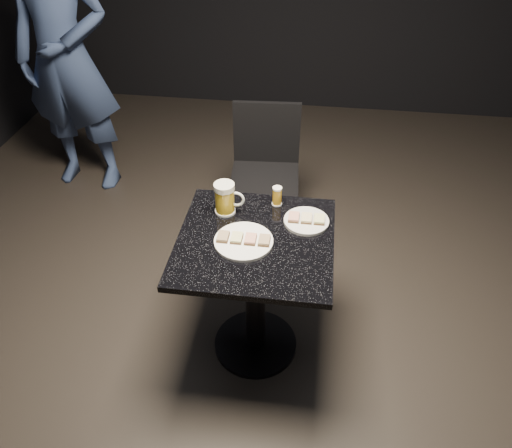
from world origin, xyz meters
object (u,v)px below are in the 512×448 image
(beer_mug, at_px, (225,198))
(chair, at_px, (265,166))
(beer_tumbler, at_px, (277,196))
(plate_large, at_px, (244,241))
(table, at_px, (255,278))
(patron, at_px, (65,57))
(plate_small, at_px, (306,221))

(beer_mug, xyz_separation_m, chair, (0.09, 0.82, -0.33))
(beer_mug, distance_m, beer_tumbler, 0.26)
(beer_mug, height_order, chair, beer_mug)
(plate_large, xyz_separation_m, beer_mug, (-0.12, 0.21, 0.07))
(table, relative_size, beer_mug, 4.75)
(patron, xyz_separation_m, beer_mug, (1.33, -1.26, -0.14))
(plate_small, height_order, beer_tumbler, beer_tumbler)
(plate_large, height_order, beer_tumbler, beer_tumbler)
(beer_tumbler, height_order, chair, chair)
(plate_large, relative_size, plate_small, 1.25)
(table, xyz_separation_m, beer_mug, (-0.17, 0.18, 0.32))
(beer_tumbler, bearing_deg, plate_small, -39.14)
(plate_small, xyz_separation_m, beer_mug, (-0.39, 0.03, 0.07))
(patron, relative_size, beer_mug, 12.29)
(patron, distance_m, chair, 1.56)
(plate_large, distance_m, beer_tumbler, 0.33)
(plate_large, distance_m, beer_mug, 0.25)
(patron, distance_m, beer_tumbler, 1.97)
(plate_small, bearing_deg, chair, 109.02)
(plate_large, relative_size, beer_tumbler, 2.68)
(plate_small, distance_m, beer_tumbler, 0.20)
(plate_small, xyz_separation_m, beer_tumbler, (-0.15, 0.12, 0.04))
(plate_small, xyz_separation_m, chair, (-0.29, 0.85, -0.26))
(beer_tumbler, bearing_deg, plate_large, -110.84)
(beer_tumbler, relative_size, chair, 0.11)
(table, bearing_deg, beer_mug, 132.73)
(table, distance_m, beer_mug, 0.41)
(plate_large, relative_size, table, 0.35)
(plate_large, height_order, patron, patron)
(plate_small, distance_m, beer_mug, 0.39)
(beer_mug, bearing_deg, plate_small, -4.33)
(plate_large, xyz_separation_m, beer_tumbler, (0.12, 0.31, 0.04))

